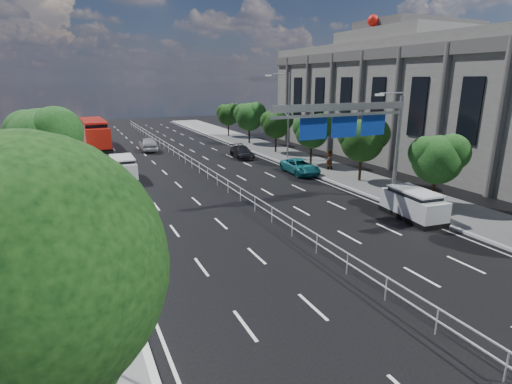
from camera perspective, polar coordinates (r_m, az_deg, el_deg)
ground at (r=17.38m, az=16.08°, el=-13.41°), size 160.00×160.00×0.00m
sidewalk_near at (r=13.92m, az=-26.44°, el=-22.37°), size 5.00×140.00×0.14m
kerb_near at (r=13.94m, az=-15.44°, el=-21.04°), size 0.25×140.00×0.15m
median_fence at (r=36.08m, az=-7.78°, el=3.24°), size 0.05×85.00×1.02m
hedge_near at (r=18.24m, az=-32.19°, el=-12.64°), size 1.00×36.00×0.44m
toilet_sign at (r=12.39m, az=-25.53°, el=-11.48°), size 1.62×0.18×4.34m
overhead_gantry at (r=27.41m, az=13.95°, el=9.72°), size 10.24×0.38×7.45m
streetlight_far at (r=42.75m, az=4.30°, el=11.64°), size 2.78×2.40×9.00m
civic_hall at (r=47.63m, az=21.17°, el=12.35°), size 14.40×36.00×14.35m
near_tree_back at (r=29.40m, az=-28.12°, el=6.76°), size 4.84×4.51×6.69m
far_tree_c at (r=28.67m, az=24.60°, el=4.59°), size 3.52×3.28×4.94m
far_tree_d at (r=33.88m, az=15.03°, el=7.47°), size 3.85×3.59×5.34m
far_tree_e at (r=39.87m, az=8.06°, el=8.84°), size 3.63×3.38×5.13m
far_tree_f at (r=46.30m, az=2.93°, el=9.85°), size 3.52×3.28×5.02m
far_tree_g at (r=52.98m, az=-0.93°, el=10.91°), size 3.96×3.69×5.45m
far_tree_h at (r=59.90m, az=-3.94°, el=11.13°), size 3.41×3.18×4.91m
white_minivan at (r=35.97m, az=-18.49°, el=3.23°), size 2.04×4.56×1.96m
red_bus at (r=54.55m, az=-22.12°, el=7.83°), size 3.03×11.59×3.44m
near_car_silver at (r=49.78m, az=-15.16°, el=6.64°), size 2.23×4.91×1.63m
near_car_dark at (r=74.36m, az=-22.41°, el=8.87°), size 2.24×5.00×1.59m
silver_minivan at (r=26.39m, az=21.55°, el=-1.65°), size 2.30×4.50×1.79m
parked_car_teal at (r=36.52m, az=6.32°, el=3.64°), size 2.35×4.78×1.31m
parked_car_dark at (r=43.76m, az=-2.01°, el=5.74°), size 2.13×4.53×1.28m
pedestrian_a at (r=37.92m, az=10.41°, el=4.56°), size 0.67×0.45×1.84m
pedestrian_b at (r=38.02m, az=10.35°, el=4.50°), size 0.91×0.75×1.72m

